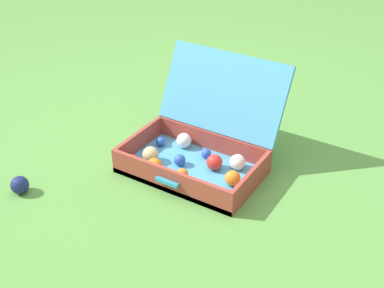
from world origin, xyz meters
name	(u,v)px	position (x,y,z in m)	size (l,w,h in m)	color
ground_plane	(176,164)	(0.00, 0.00, 0.00)	(16.00, 16.00, 0.00)	#569342
open_suitcase	(200,145)	(0.09, 0.06, 0.10)	(0.60, 0.58, 0.45)	#4799C6
stray_ball_on_grass	(20,185)	(-0.45, -0.53, 0.04)	(0.08, 0.08, 0.08)	navy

